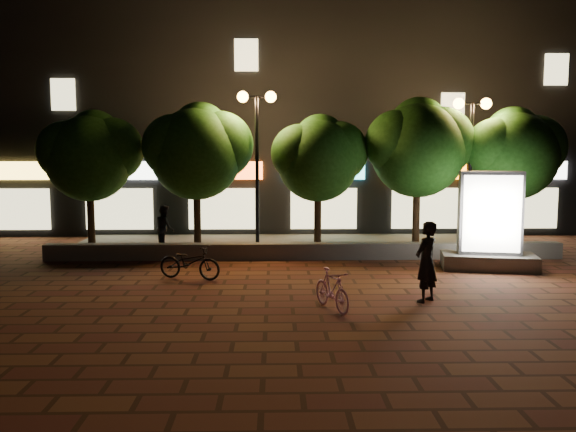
{
  "coord_description": "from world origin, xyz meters",
  "views": [
    {
      "loc": [
        -0.93,
        -13.81,
        3.31
      ],
      "look_at": [
        -0.58,
        1.5,
        1.63
      ],
      "focal_mm": 36.28,
      "sensor_mm": 36.0,
      "label": 1
    }
  ],
  "objects_px": {
    "ad_kiosk": "(490,230)",
    "scooter_pink": "(332,290)",
    "rider": "(426,262)",
    "scooter_parked": "(190,262)",
    "tree_right": "(419,144)",
    "tree_mid": "(319,155)",
    "tree_far_left": "(91,153)",
    "tree_far_right": "(514,150)",
    "tree_left": "(198,148)",
    "street_lamp_right": "(471,134)",
    "street_lamp_left": "(257,130)",
    "pedestrian": "(165,228)"
  },
  "relations": [
    {
      "from": "tree_left",
      "to": "tree_right",
      "type": "distance_m",
      "value": 7.3
    },
    {
      "from": "street_lamp_left",
      "to": "ad_kiosk",
      "type": "relative_size",
      "value": 1.86
    },
    {
      "from": "ad_kiosk",
      "to": "pedestrian",
      "type": "xyz_separation_m",
      "value": [
        -9.69,
        2.79,
        -0.28
      ]
    },
    {
      "from": "ad_kiosk",
      "to": "scooter_parked",
      "type": "xyz_separation_m",
      "value": [
        -8.32,
        -1.16,
        -0.67
      ]
    },
    {
      "from": "scooter_pink",
      "to": "rider",
      "type": "distance_m",
      "value": 2.29
    },
    {
      "from": "tree_right",
      "to": "ad_kiosk",
      "type": "distance_m",
      "value": 4.14
    },
    {
      "from": "pedestrian",
      "to": "scooter_parked",
      "type": "bearing_deg",
      "value": -178.69
    },
    {
      "from": "scooter_parked",
      "to": "pedestrian",
      "type": "relative_size",
      "value": 1.13
    },
    {
      "from": "scooter_parked",
      "to": "tree_far_left",
      "type": "bearing_deg",
      "value": 59.76
    },
    {
      "from": "tree_mid",
      "to": "tree_right",
      "type": "bearing_deg",
      "value": 0.0
    },
    {
      "from": "tree_right",
      "to": "ad_kiosk",
      "type": "xyz_separation_m",
      "value": [
        1.3,
        -3.08,
        -2.44
      ]
    },
    {
      "from": "tree_right",
      "to": "tree_far_right",
      "type": "xyz_separation_m",
      "value": [
        3.2,
        -0.0,
        -0.2
      ]
    },
    {
      "from": "tree_far_left",
      "to": "street_lamp_left",
      "type": "height_order",
      "value": "street_lamp_left"
    },
    {
      "from": "tree_mid",
      "to": "scooter_parked",
      "type": "height_order",
      "value": "tree_mid"
    },
    {
      "from": "ad_kiosk",
      "to": "scooter_pink",
      "type": "relative_size",
      "value": 1.91
    },
    {
      "from": "scooter_pink",
      "to": "scooter_parked",
      "type": "relative_size",
      "value": 0.85
    },
    {
      "from": "tree_right",
      "to": "scooter_parked",
      "type": "bearing_deg",
      "value": -148.82
    },
    {
      "from": "street_lamp_right",
      "to": "scooter_parked",
      "type": "distance_m",
      "value": 10.13
    },
    {
      "from": "rider",
      "to": "scooter_parked",
      "type": "height_order",
      "value": "rider"
    },
    {
      "from": "tree_far_left",
      "to": "tree_left",
      "type": "distance_m",
      "value": 3.51
    },
    {
      "from": "tree_mid",
      "to": "pedestrian",
      "type": "bearing_deg",
      "value": -176.68
    },
    {
      "from": "tree_far_left",
      "to": "tree_far_right",
      "type": "distance_m",
      "value": 14.0
    },
    {
      "from": "rider",
      "to": "tree_right",
      "type": "bearing_deg",
      "value": -146.58
    },
    {
      "from": "tree_mid",
      "to": "street_lamp_left",
      "type": "xyz_separation_m",
      "value": [
        -2.05,
        -0.26,
        0.81
      ]
    },
    {
      "from": "street_lamp_left",
      "to": "scooter_parked",
      "type": "height_order",
      "value": "street_lamp_left"
    },
    {
      "from": "tree_right",
      "to": "tree_far_right",
      "type": "bearing_deg",
      "value": -0.0
    },
    {
      "from": "scooter_pink",
      "to": "pedestrian",
      "type": "bearing_deg",
      "value": 101.78
    },
    {
      "from": "tree_far_left",
      "to": "pedestrian",
      "type": "relative_size",
      "value": 3.05
    },
    {
      "from": "tree_left",
      "to": "tree_right",
      "type": "height_order",
      "value": "tree_right"
    },
    {
      "from": "tree_far_right",
      "to": "ad_kiosk",
      "type": "xyz_separation_m",
      "value": [
        -1.9,
        -3.08,
        -2.25
      ]
    },
    {
      "from": "tree_left",
      "to": "scooter_parked",
      "type": "height_order",
      "value": "tree_left"
    },
    {
      "from": "scooter_parked",
      "to": "tree_left",
      "type": "bearing_deg",
      "value": 21.86
    },
    {
      "from": "scooter_pink",
      "to": "street_lamp_right",
      "type": "bearing_deg",
      "value": 31.02
    },
    {
      "from": "tree_left",
      "to": "rider",
      "type": "xyz_separation_m",
      "value": [
        5.86,
        -6.7,
        -2.54
      ]
    },
    {
      "from": "tree_right",
      "to": "tree_far_right",
      "type": "distance_m",
      "value": 3.2
    },
    {
      "from": "tree_left",
      "to": "street_lamp_right",
      "type": "height_order",
      "value": "street_lamp_right"
    },
    {
      "from": "tree_far_right",
      "to": "scooter_pink",
      "type": "height_order",
      "value": "tree_far_right"
    },
    {
      "from": "tree_left",
      "to": "street_lamp_right",
      "type": "distance_m",
      "value": 8.96
    },
    {
      "from": "ad_kiosk",
      "to": "scooter_pink",
      "type": "height_order",
      "value": "ad_kiosk"
    },
    {
      "from": "tree_far_right",
      "to": "street_lamp_left",
      "type": "xyz_separation_m",
      "value": [
        -8.55,
        -0.26,
        0.66
      ]
    },
    {
      "from": "street_lamp_left",
      "to": "scooter_pink",
      "type": "height_order",
      "value": "street_lamp_left"
    },
    {
      "from": "ad_kiosk",
      "to": "scooter_parked",
      "type": "bearing_deg",
      "value": -172.06
    },
    {
      "from": "tree_left",
      "to": "ad_kiosk",
      "type": "relative_size",
      "value": 1.76
    },
    {
      "from": "tree_mid",
      "to": "tree_far_left",
      "type": "bearing_deg",
      "value": 180.0
    },
    {
      "from": "pedestrian",
      "to": "tree_far_right",
      "type": "bearing_deg",
      "value": -106.44
    },
    {
      "from": "ad_kiosk",
      "to": "scooter_parked",
      "type": "distance_m",
      "value": 8.42
    },
    {
      "from": "tree_mid",
      "to": "street_lamp_right",
      "type": "distance_m",
      "value": 5.0
    },
    {
      "from": "street_lamp_left",
      "to": "ad_kiosk",
      "type": "height_order",
      "value": "street_lamp_left"
    },
    {
      "from": "tree_far_left",
      "to": "tree_far_right",
      "type": "xyz_separation_m",
      "value": [
        14.0,
        0.0,
        0.08
      ]
    },
    {
      "from": "tree_right",
      "to": "scooter_pink",
      "type": "xyz_separation_m",
      "value": [
        -3.59,
        -7.34,
        -3.13
      ]
    }
  ]
}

